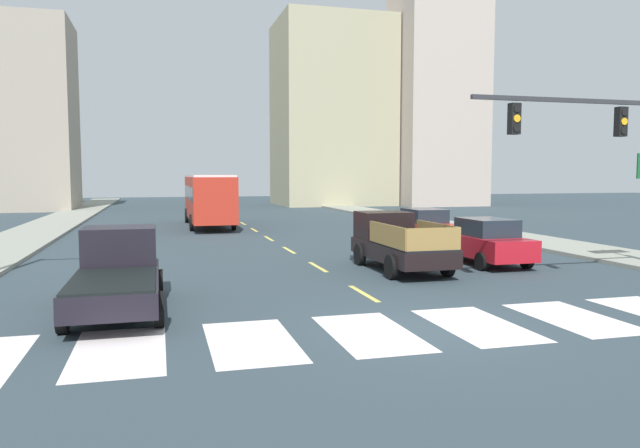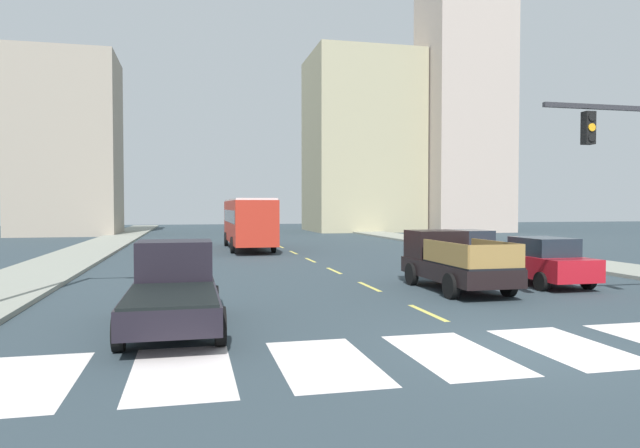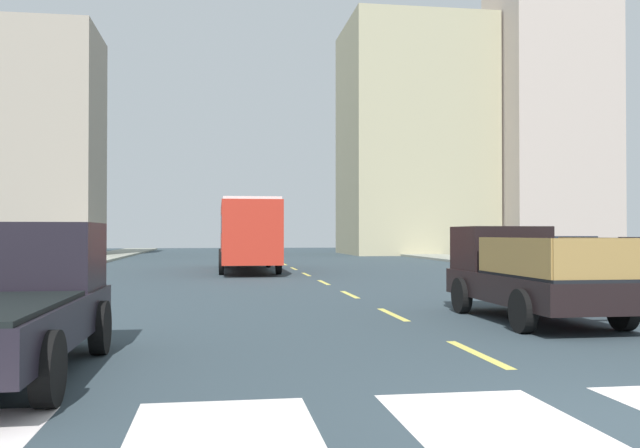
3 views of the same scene
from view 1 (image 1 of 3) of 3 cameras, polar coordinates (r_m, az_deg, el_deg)
ground_plane at (r=13.31m, az=9.99°, el=-9.87°), size 160.00×160.00×0.00m
sidewalk_right at (r=34.75m, az=15.83°, el=-0.82°), size 3.48×110.00×0.15m
sidewalk_left at (r=30.60m, az=-27.95°, el=-1.94°), size 3.48×110.00×0.15m
crosswalk_stripe_1 at (r=12.14m, az=-18.70°, el=-11.47°), size 1.71×3.33×0.01m
crosswalk_stripe_2 at (r=12.24m, az=-6.59°, el=-11.12°), size 1.71×3.33×0.01m
crosswalk_stripe_3 at (r=12.84m, az=4.80°, el=-10.34°), size 1.71×3.33×0.01m
crosswalk_stripe_4 at (r=13.88m, az=14.78°, el=-9.33°), size 1.71×3.33×0.01m
crosswalk_stripe_5 at (r=15.27m, az=23.10°, el=-8.27°), size 1.71×3.33×0.01m
lane_dash_0 at (r=16.92m, az=4.20°, el=-6.65°), size 0.16×2.40×0.01m
lane_dash_1 at (r=21.63m, az=-0.20°, el=-4.13°), size 0.16×2.40×0.01m
lane_dash_2 at (r=26.44m, az=-3.00°, el=-2.51°), size 0.16×2.40×0.01m
lane_dash_3 at (r=31.32m, az=-4.92°, el=-1.39°), size 0.16×2.40×0.01m
lane_dash_4 at (r=36.22m, az=-6.33°, el=-0.57°), size 0.16×2.40×0.01m
lane_dash_5 at (r=41.15m, az=-7.40°, el=0.06°), size 0.16×2.40×0.01m
lane_dash_6 at (r=46.10m, az=-8.24°, el=0.55°), size 0.16×2.40×0.01m
lane_dash_7 at (r=51.05m, az=-8.91°, el=0.94°), size 0.16×2.40×0.01m
pickup_stakebed at (r=21.29m, az=7.31°, el=-1.78°), size 2.18×5.20×1.96m
pickup_dark at (r=15.59m, az=-18.84°, el=-4.44°), size 2.18×5.20×1.96m
city_bus at (r=39.03m, az=-10.64°, el=2.63°), size 2.72×10.80×3.32m
sedan_mid at (r=28.94m, az=9.85°, el=-0.24°), size 2.02×4.40×1.72m
sedan_near_left at (r=23.04m, az=15.53°, el=-1.61°), size 2.02×4.40×1.72m
tower_tall_centre at (r=69.07m, az=11.31°, el=20.27°), size 9.01×7.63×43.84m
block_mid_left at (r=62.84m, az=-26.88°, el=9.26°), size 9.63×8.35×17.66m
block_mid_right at (r=67.23m, az=1.09°, el=10.50°), size 11.96×10.79×20.16m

